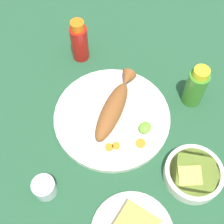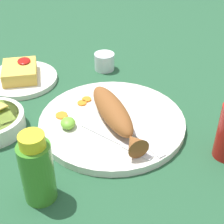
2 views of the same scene
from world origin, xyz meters
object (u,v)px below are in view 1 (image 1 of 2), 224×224
at_px(fork_far, 128,94).
at_px(hot_sauce_bottle_red, 79,41).
at_px(main_plate, 112,117).
at_px(hot_sauce_bottle_green, 196,87).
at_px(guacamole_bowl, 193,174).
at_px(fried_fish, 114,106).
at_px(fork_near, 113,90).
at_px(salt_cup, 45,188).

height_order(fork_far, hot_sauce_bottle_red, hot_sauce_bottle_red).
xyz_separation_m(main_plate, hot_sauce_bottle_green, (-0.19, 0.17, 0.06)).
height_order(hot_sauce_bottle_red, guacamole_bowl, hot_sauce_bottle_red).
bearing_deg(fried_fish, hot_sauce_bottle_green, 124.08).
xyz_separation_m(main_plate, hot_sauce_bottle_red, (-0.15, -0.22, 0.06)).
bearing_deg(guacamole_bowl, fork_near, -109.07).
distance_m(hot_sauce_bottle_red, salt_cup, 0.47).
distance_m(fork_far, salt_cup, 0.37).
bearing_deg(guacamole_bowl, hot_sauce_bottle_green, -154.15).
height_order(main_plate, hot_sauce_bottle_red, hot_sauce_bottle_red).
bearing_deg(fork_far, fork_near, 65.35).
distance_m(hot_sauce_bottle_red, hot_sauce_bottle_green, 0.39).
bearing_deg(main_plate, guacamole_bowl, 82.68).
relative_size(fork_near, hot_sauce_bottle_red, 1.14).
bearing_deg(hot_sauce_bottle_red, fried_fish, 58.60).
distance_m(fork_near, hot_sauce_bottle_green, 0.25).
xyz_separation_m(fried_fish, fork_near, (-0.06, -0.04, -0.02)).
bearing_deg(main_plate, salt_cup, -5.96).
height_order(main_plate, hot_sauce_bottle_green, hot_sauce_bottle_green).
bearing_deg(salt_cup, main_plate, 174.04).
bearing_deg(hot_sauce_bottle_green, fork_far, -59.89).
bearing_deg(salt_cup, hot_sauce_bottle_red, -156.00).
bearing_deg(fried_fish, main_plate, 0.00).
relative_size(hot_sauce_bottle_red, guacamole_bowl, 0.98).
distance_m(main_plate, fork_near, 0.09).
relative_size(fried_fish, hot_sauce_bottle_green, 1.73).
relative_size(main_plate, guacamole_bowl, 2.22).
distance_m(hot_sauce_bottle_green, salt_cup, 0.51).
xyz_separation_m(fried_fish, guacamole_bowl, (0.05, 0.28, -0.02)).
bearing_deg(main_plate, fork_near, -149.53).
distance_m(hot_sauce_bottle_green, guacamole_bowl, 0.25).
distance_m(fried_fish, salt_cup, 0.30).
bearing_deg(salt_cup, fork_near, -177.46).
xyz_separation_m(fried_fish, salt_cup, (0.29, -0.03, -0.02)).
bearing_deg(salt_cup, guacamole_bowl, 128.20).
height_order(fork_far, hot_sauce_bottle_green, hot_sauce_bottle_green).
relative_size(salt_cup, guacamole_bowl, 0.39).
xyz_separation_m(fork_far, guacamole_bowl, (0.13, 0.28, 0.00)).
relative_size(fork_near, fork_far, 1.20).
distance_m(fork_far, guacamole_bowl, 0.31).
height_order(fried_fish, guacamole_bowl, fried_fish).
relative_size(fried_fish, salt_cup, 4.23).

